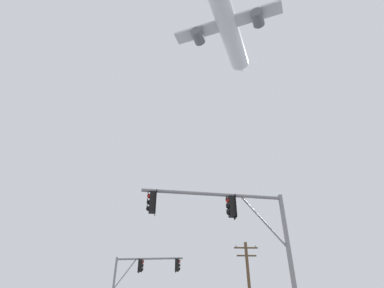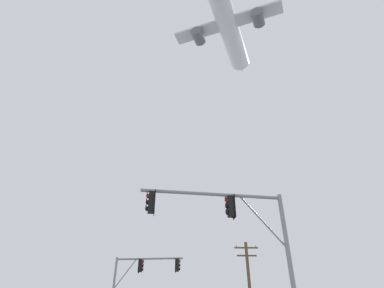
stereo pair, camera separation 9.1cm
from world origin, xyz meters
TOP-DOWN VIEW (x-y plane):
  - signal_pole_near at (2.61, 6.33)m, footprint 6.32×0.97m
  - signal_pole_far at (-3.06, 19.37)m, footprint 5.36×0.86m
  - airplane at (8.73, 33.30)m, footprint 20.80×26.93m

SIDE VIEW (x-z plane):
  - signal_pole_far at x=-3.06m, z-range 1.63..8.31m
  - signal_pole_near at x=2.61m, z-range 1.70..8.46m
  - airplane at x=8.73m, z-range 50.39..57.99m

